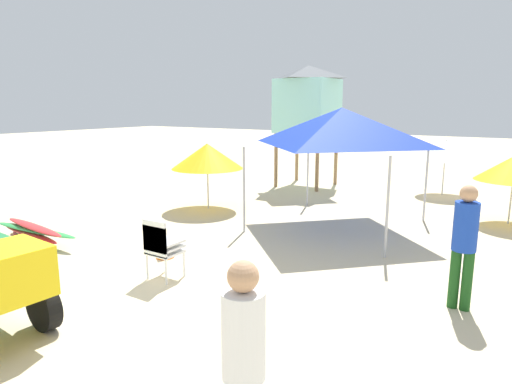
{
  "coord_description": "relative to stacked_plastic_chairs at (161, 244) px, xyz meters",
  "views": [
    {
      "loc": [
        5.05,
        -3.52,
        2.79
      ],
      "look_at": [
        0.89,
        2.95,
        1.28
      ],
      "focal_mm": 30.89,
      "sensor_mm": 36.0,
      "label": 1
    }
  ],
  "objects": [
    {
      "name": "popup_canopy",
      "position": [
        1.15,
        4.62,
        1.72
      ],
      "size": [
        3.23,
        3.23,
        2.74
      ],
      "color": "#B2B2B7",
      "rests_on": "ground"
    },
    {
      "name": "lifeguard_tower",
      "position": [
        -1.87,
        9.01,
        2.39
      ],
      "size": [
        1.98,
        1.98,
        4.12
      ],
      "color": "olive",
      "rests_on": "ground"
    },
    {
      "name": "beach_umbrella_left",
      "position": [
        2.51,
        9.88,
        0.82
      ],
      "size": [
        1.77,
        1.77,
        1.74
      ],
      "color": "beige",
      "rests_on": "ground"
    },
    {
      "name": "traffic_cone_near",
      "position": [
        -0.72,
        0.81,
        -0.36
      ],
      "size": [
        0.34,
        0.34,
        0.49
      ],
      "primitive_type": "cone",
      "color": "orange",
      "rests_on": "ground"
    },
    {
      "name": "ground",
      "position": [
        -0.1,
        -1.35,
        -0.6
      ],
      "size": [
        80.0,
        80.0,
        0.0
      ],
      "primitive_type": "plane",
      "color": "beige"
    },
    {
      "name": "surfboard_pile",
      "position": [
        -3.62,
        -0.04,
        -0.41
      ],
      "size": [
        2.44,
        0.79,
        0.4
      ],
      "color": "red",
      "rests_on": "ground"
    },
    {
      "name": "lifeguard_near_left",
      "position": [
        3.31,
        -2.48,
        0.4
      ],
      "size": [
        0.32,
        0.32,
        1.74
      ],
      "color": "black",
      "rests_on": "ground"
    },
    {
      "name": "lifeguard_near_center",
      "position": [
        4.23,
        1.49,
        0.41
      ],
      "size": [
        0.32,
        0.32,
        1.75
      ],
      "color": "#194C19",
      "rests_on": "ground"
    },
    {
      "name": "beach_umbrella_far",
      "position": [
        -2.55,
        4.37,
        0.84
      ],
      "size": [
        1.94,
        1.94,
        1.79
      ],
      "color": "beige",
      "rests_on": "ground"
    },
    {
      "name": "stacked_plastic_chairs",
      "position": [
        0.0,
        0.0,
        0.0
      ],
      "size": [
        0.48,
        0.48,
        1.02
      ],
      "color": "white",
      "rests_on": "ground"
    }
  ]
}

